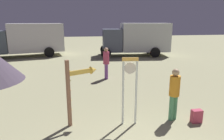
% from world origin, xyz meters
% --- Properties ---
extents(standing_clock, '(0.50, 0.15, 2.19)m').
position_xyz_m(standing_clock, '(0.20, 2.78, 1.33)').
color(standing_clock, white).
rests_on(standing_clock, ground_plane).
extents(arrow_sign, '(1.05, 0.63, 2.13)m').
position_xyz_m(arrow_sign, '(-1.35, 3.13, 1.38)').
color(arrow_sign, '#96664D').
rests_on(arrow_sign, ground_plane).
extents(person_near_clock, '(0.34, 0.34, 1.77)m').
position_xyz_m(person_near_clock, '(1.73, 2.80, 0.99)').
color(person_near_clock, '#4C9062').
rests_on(person_near_clock, ground_plane).
extents(backpack, '(0.34, 0.24, 0.44)m').
position_xyz_m(backpack, '(2.41, 2.47, 0.22)').
color(backpack, '#BD4057').
rests_on(backpack, ground_plane).
extents(person_distant, '(0.35, 0.35, 1.81)m').
position_xyz_m(person_distant, '(0.24, 8.07, 1.01)').
color(person_distant, '#7B4494').
rests_on(person_distant, ground_plane).
extents(box_truck_near, '(6.60, 3.08, 3.04)m').
position_xyz_m(box_truck_near, '(4.28, 15.50, 1.65)').
color(box_truck_near, silver).
rests_on(box_truck_near, ground_plane).
extents(box_truck_far, '(7.06, 3.87, 3.01)m').
position_xyz_m(box_truck_far, '(-5.72, 16.84, 1.64)').
color(box_truck_far, silver).
rests_on(box_truck_far, ground_plane).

